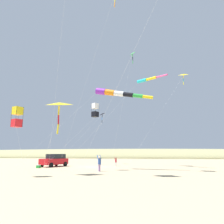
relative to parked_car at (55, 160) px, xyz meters
The scene contains 15 objects.
ground_plane 6.02m from the parked_car, 91.51° to the left, with size 600.00×600.00×0.00m, color tan.
dune_ridge_grassy 55.48m from the parked_car, behind, with size 28.00×240.00×6.91m, color #938E60.
parked_car is the anchor object (origin of this frame).
cooler_box 3.35m from the parked_car, 16.21° to the right, with size 0.62×0.42×0.42m.
person_adult_flyer 10.95m from the parked_car, 49.99° to the left, with size 0.65×0.60×1.81m.
person_child_green_jacket 9.28m from the parked_car, 104.45° to the left, with size 0.42×0.33×1.34m.
person_child_grey_jacket 8.24m from the parked_car, 134.90° to the left, with size 0.39×0.44×1.25m.
kite_box_black_fish_shape 11.44m from the parked_car, 51.97° to the left, with size 3.77×8.58×8.10m.
kite_delta_small_distant 21.02m from the parked_car, 100.73° to the left, with size 2.69×4.62×18.64m.
kite_delta_orange_high_right 14.05m from the parked_car, 24.10° to the left, with size 9.92×6.77×7.11m.
kite_windsock_rainbow_low_near 18.96m from the parked_car, 97.15° to the left, with size 5.46×16.03×14.05m.
kite_box_magenta_far_left 14.55m from the parked_car, ahead, with size 11.80×6.06×6.19m.
kite_delta_checkered_midright 12.84m from the parked_car, 145.40° to the left, with size 6.15×7.39×9.56m.
kite_delta_white_trailing 25.25m from the parked_car, 104.01° to the left, with size 4.68×10.10×15.45m.
kite_windsock_green_low_center 13.98m from the parked_car, 65.68° to the left, with size 1.68×18.16×10.65m.
Camera 1 is at (31.82, 7.67, 2.11)m, focal length 34.81 mm.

